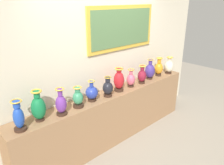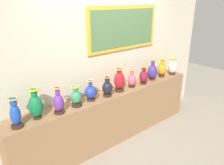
% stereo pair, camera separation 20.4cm
% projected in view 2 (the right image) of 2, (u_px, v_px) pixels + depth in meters
% --- Properties ---
extents(ground_plane, '(11.11, 11.11, 0.00)m').
position_uv_depth(ground_plane, '(112.00, 138.00, 3.98)').
color(ground_plane, gray).
extents(display_shelf, '(3.51, 0.39, 0.90)m').
position_uv_depth(display_shelf, '(112.00, 116.00, 3.82)').
color(display_shelf, '#99704C').
rests_on(display_shelf, ground_plane).
extents(back_wall, '(5.11, 0.14, 3.08)m').
position_uv_depth(back_wall, '(103.00, 51.00, 3.61)').
color(back_wall, beige).
rests_on(back_wall, ground_plane).
extents(vase_sapphire, '(0.15, 0.15, 0.39)m').
position_uv_depth(vase_sapphire, '(15.00, 114.00, 2.62)').
color(vase_sapphire, '#382319').
rests_on(vase_sapphire, display_shelf).
extents(vase_emerald, '(0.18, 0.18, 0.42)m').
position_uv_depth(vase_emerald, '(36.00, 105.00, 2.82)').
color(vase_emerald, '#382319').
rests_on(vase_emerald, display_shelf).
extents(vase_violet, '(0.15, 0.15, 0.38)m').
position_uv_depth(vase_violet, '(58.00, 102.00, 2.96)').
color(vase_violet, '#382319').
rests_on(vase_violet, display_shelf).
extents(vase_jade, '(0.15, 0.15, 0.31)m').
position_uv_depth(vase_jade, '(76.00, 97.00, 3.16)').
color(vase_jade, '#382319').
rests_on(vase_jade, display_shelf).
extents(vase_cobalt, '(0.19, 0.19, 0.33)m').
position_uv_depth(vase_cobalt, '(91.00, 92.00, 3.34)').
color(vase_cobalt, '#382319').
rests_on(vase_cobalt, display_shelf).
extents(vase_onyx, '(0.16, 0.16, 0.33)m').
position_uv_depth(vase_onyx, '(107.00, 88.00, 3.48)').
color(vase_onyx, '#382319').
rests_on(vase_onyx, display_shelf).
extents(vase_crimson, '(0.17, 0.17, 0.40)m').
position_uv_depth(vase_crimson, '(119.00, 80.00, 3.66)').
color(vase_crimson, '#382319').
rests_on(vase_crimson, display_shelf).
extents(vase_rose, '(0.15, 0.15, 0.32)m').
position_uv_depth(vase_rose, '(132.00, 80.00, 3.84)').
color(vase_rose, '#382319').
rests_on(vase_rose, display_shelf).
extents(vase_burgundy, '(0.15, 0.15, 0.34)m').
position_uv_depth(vase_burgundy, '(144.00, 76.00, 3.98)').
color(vase_burgundy, '#382319').
rests_on(vase_burgundy, display_shelf).
extents(vase_indigo, '(0.19, 0.19, 0.39)m').
position_uv_depth(vase_indigo, '(152.00, 71.00, 4.17)').
color(vase_indigo, '#382319').
rests_on(vase_indigo, display_shelf).
extents(vase_amber, '(0.16, 0.16, 0.37)m').
position_uv_depth(vase_amber, '(162.00, 69.00, 4.34)').
color(vase_amber, '#382319').
rests_on(vase_amber, display_shelf).
extents(vase_ivory, '(0.18, 0.18, 0.35)m').
position_uv_depth(vase_ivory, '(173.00, 67.00, 4.47)').
color(vase_ivory, '#382319').
rests_on(vase_ivory, display_shelf).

